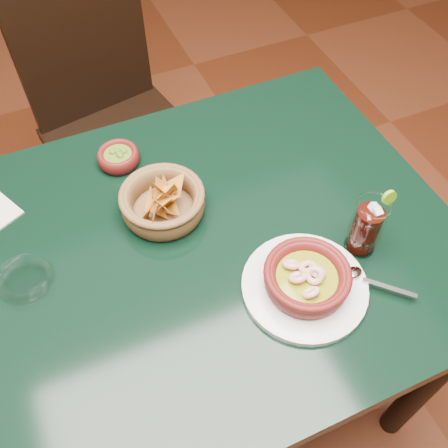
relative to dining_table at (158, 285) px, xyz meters
name	(u,v)px	position (x,y,z in m)	size (l,w,h in m)	color
ground	(180,392)	(0.00, 0.00, -0.65)	(7.00, 7.00, 0.00)	#471C0C
dining_table	(158,285)	(0.00, 0.00, 0.00)	(1.20, 0.80, 0.75)	black
dining_chair	(113,121)	(0.08, 0.71, -0.15)	(0.49, 0.49, 0.91)	black
shrimp_plate	(306,280)	(0.23, -0.17, 0.13)	(0.29, 0.23, 0.07)	silver
chip_basket	(163,202)	(0.06, 0.10, 0.13)	(0.20, 0.20, 0.12)	brown
guacamole_ramekin	(119,157)	(0.02, 0.27, 0.12)	(0.11, 0.11, 0.04)	#4F100F
cola_drink	(366,227)	(0.38, -0.13, 0.16)	(0.13, 0.13, 0.15)	white
glass_ashtray	(25,279)	(-0.23, 0.04, 0.11)	(0.11, 0.11, 0.03)	white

